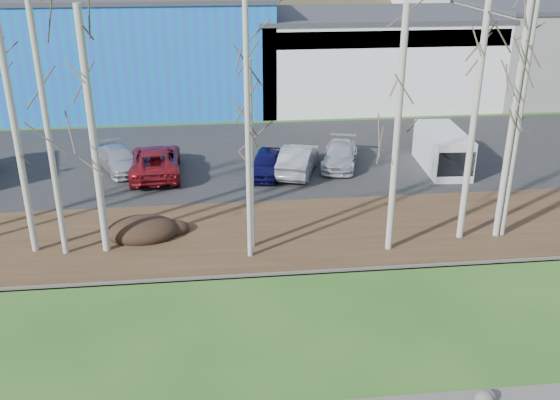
{
  "coord_description": "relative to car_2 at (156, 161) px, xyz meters",
  "views": [
    {
      "loc": [
        -0.62,
        -10.31,
        12.3
      ],
      "look_at": [
        1.94,
        12.57,
        2.5
      ],
      "focal_mm": 40.0,
      "sensor_mm": 36.0,
      "label": 1
    }
  ],
  "objects": [
    {
      "name": "birch_5",
      "position": [
        4.64,
        -9.19,
        3.18
      ],
      "size": [
        0.22,
        0.22,
        7.91
      ],
      "color": "beige",
      "rests_on": "far_bank"
    },
    {
      "name": "river",
      "position": [
        3.81,
        -15.23,
        -0.93
      ],
      "size": [
        80.0,
        8.0,
        0.9
      ],
      "primitive_type": null,
      "color": "black",
      "rests_on": "ground"
    },
    {
      "name": "birch_2",
      "position": [
        -4.4,
        -8.57,
        4.3
      ],
      "size": [
        0.27,
        0.27,
        10.15
      ],
      "color": "beige",
      "rests_on": "far_bank"
    },
    {
      "name": "building_white",
      "position": [
        15.81,
        16.55,
        2.48
      ],
      "size": [
        18.36,
        12.24,
        6.8
      ],
      "color": "white",
      "rests_on": "ground"
    },
    {
      "name": "birch_9",
      "position": [
        15.64,
        -9.29,
        4.63
      ],
      "size": [
        0.24,
        0.24,
        10.82
      ],
      "color": "beige",
      "rests_on": "far_bank"
    },
    {
      "name": "car_6",
      "position": [
        10.31,
        0.28,
        -0.13
      ],
      "size": [
        3.04,
        4.86,
        1.31
      ],
      "primitive_type": "imported",
      "rotation": [
        0.0,
        0.0,
        -0.28
      ],
      "color": "silver",
      "rests_on": "parking_lot"
    },
    {
      "name": "birch_4",
      "position": [
        -1.45,
        -8.85,
        4.18
      ],
      "size": [
        0.3,
        0.3,
        9.92
      ],
      "color": "beige",
      "rests_on": "far_bank"
    },
    {
      "name": "dirt_mound",
      "position": [
        -0.07,
        -7.67,
        -0.47
      ],
      "size": [
        3.17,
        2.24,
        0.62
      ],
      "primitive_type": "ellipsoid",
      "color": "black",
      "rests_on": "far_bank"
    },
    {
      "name": "car_2",
      "position": [
        0.0,
        0.0,
        0.0
      ],
      "size": [
        2.84,
        5.77,
        1.58
      ],
      "primitive_type": "imported",
      "rotation": [
        0.0,
        0.0,
        3.18
      ],
      "color": "maroon",
      "rests_on": "parking_lot"
    },
    {
      "name": "far_bank",
      "position": [
        3.81,
        -7.93,
        -0.85
      ],
      "size": [
        80.0,
        7.0,
        0.15
      ],
      "primitive_type": "cube",
      "color": "#382616",
      "rests_on": "ground"
    },
    {
      "name": "car_4",
      "position": [
        6.01,
        -0.73,
        -0.11
      ],
      "size": [
        2.45,
        4.23,
        1.36
      ],
      "primitive_type": "imported",
      "rotation": [
        0.0,
        0.0,
        -0.22
      ],
      "color": "#0E0D45",
      "rests_on": "parking_lot"
    },
    {
      "name": "birch_7",
      "position": [
        10.33,
        -10.04,
        4.18
      ],
      "size": [
        0.27,
        0.27,
        9.91
      ],
      "color": "beige",
      "rests_on": "far_bank"
    },
    {
      "name": "parking_lot",
      "position": [
        3.81,
        2.57,
        -0.86
      ],
      "size": [
        80.0,
        14.0,
        0.14
      ],
      "primitive_type": "cube",
      "color": "black",
      "rests_on": "ground"
    },
    {
      "name": "birch_6",
      "position": [
        4.5,
        -10.03,
        4.51
      ],
      "size": [
        0.21,
        0.21,
        10.58
      ],
      "color": "beige",
      "rests_on": "far_bank"
    },
    {
      "name": "birch_3",
      "position": [
        -3.1,
        -8.92,
        5.08
      ],
      "size": [
        0.24,
        0.24,
        11.72
      ],
      "color": "beige",
      "rests_on": "far_bank"
    },
    {
      "name": "car_3",
      "position": [
        -2.13,
        0.96,
        -0.15
      ],
      "size": [
        3.44,
        4.76,
        1.28
      ],
      "primitive_type": "imported",
      "rotation": [
        0.0,
        0.0,
        0.42
      ],
      "color": "#A6A9AF",
      "rests_on": "parking_lot"
    },
    {
      "name": "birch_8",
      "position": [
        13.71,
        -9.33,
        4.56
      ],
      "size": [
        0.27,
        0.27,
        10.68
      ],
      "color": "beige",
      "rests_on": "far_bank"
    },
    {
      "name": "building_blue",
      "position": [
        -2.19,
        16.57,
        3.23
      ],
      "size": [
        20.4,
        12.24,
        8.3
      ],
      "color": "blue",
      "rests_on": "ground"
    },
    {
      "name": "building_grey",
      "position": [
        31.81,
        16.57,
        2.73
      ],
      "size": [
        14.28,
        12.24,
        7.3
      ],
      "color": "gray",
      "rests_on": "ground"
    },
    {
      "name": "birch_10",
      "position": [
        15.37,
        -9.33,
        4.56
      ],
      "size": [
        0.27,
        0.27,
        10.68
      ],
      "color": "beige",
      "rests_on": "far_bank"
    },
    {
      "name": "car_5",
      "position": [
        7.8,
        -0.56,
        -0.01
      ],
      "size": [
        3.07,
        5.03,
        1.57
      ],
      "primitive_type": "imported",
      "rotation": [
        0.0,
        0.0,
        2.82
      ],
      "color": "#B1B1B3",
      "rests_on": "parking_lot"
    },
    {
      "name": "van_white",
      "position": [
        15.93,
        -0.94,
        0.3
      ],
      "size": [
        2.34,
        5.07,
        2.17
      ],
      "rotation": [
        0.0,
        0.0,
        -0.06
      ],
      "color": "white",
      "rests_on": "parking_lot"
    },
    {
      "name": "far_bank_rocks",
      "position": [
        3.81,
        -11.13,
        -0.93
      ],
      "size": [
        80.0,
        0.8,
        0.46
      ],
      "primitive_type": null,
      "color": "#47423D",
      "rests_on": "ground"
    }
  ]
}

